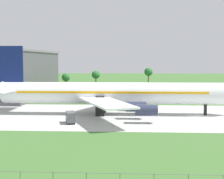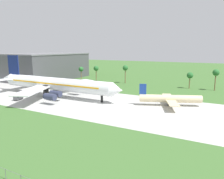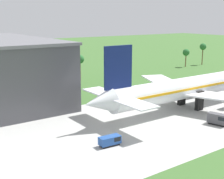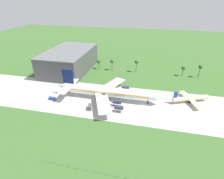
% 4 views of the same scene
% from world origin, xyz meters
% --- Properties ---
extents(jet_airliner, '(74.53, 51.57, 19.39)m').
position_xyz_m(jet_airliner, '(-25.35, 1.61, 6.05)').
color(jet_airliner, white).
rests_on(jet_airliner, ground_plane).
extents(baggage_tug, '(3.18, 5.03, 2.80)m').
position_xyz_m(baggage_tug, '(-33.41, -12.63, 1.50)').
color(baggage_tug, black).
rests_on(baggage_tug, ground_plane).
extents(fuel_truck, '(4.66, 2.30, 2.03)m').
position_xyz_m(fuel_truck, '(-62.16, -7.75, 1.11)').
color(fuel_truck, black).
rests_on(fuel_truck, ground_plane).
extents(palm_tree_row, '(93.98, 3.60, 12.09)m').
position_xyz_m(palm_tree_row, '(-3.84, 54.18, 8.71)').
color(palm_tree_row, brown).
rests_on(palm_tree_row, ground_plane).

